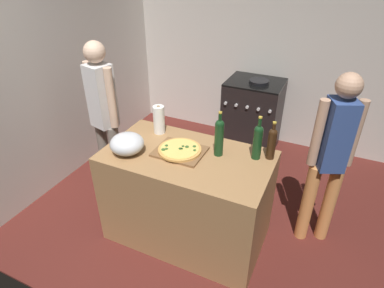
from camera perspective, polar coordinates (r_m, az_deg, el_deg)
ground_plane at (r=3.72m, az=2.74°, el=-8.06°), size 3.82×3.47×0.02m
kitchen_wall_rear at (r=4.42m, az=10.97°, el=17.06°), size 3.82×0.10×2.60m
kitchen_wall_left at (r=3.95m, az=-20.26°, el=14.10°), size 0.10×3.47×2.60m
counter at (r=2.92m, az=-0.84°, el=-9.24°), size 1.38×0.77×0.89m
cutting_board at (r=2.68m, az=-2.15°, el=-1.31°), size 0.40×0.32×0.02m
pizza at (r=2.67m, az=-2.16°, el=-0.94°), size 0.36×0.36×0.03m
mixing_bowl at (r=2.69m, az=-11.29°, el=0.05°), size 0.28×0.28×0.17m
paper_towel_roll at (r=2.94m, az=-5.79°, el=4.26°), size 0.10×0.10×0.26m
wine_bottle_dark at (r=2.58m, az=4.77°, el=1.40°), size 0.07×0.07×0.38m
wine_bottle_clear at (r=2.59m, az=11.41°, el=0.62°), size 0.07×0.07×0.37m
wine_bottle_amber at (r=2.62m, az=13.79°, el=0.33°), size 0.07×0.07×0.32m
stove at (r=4.30m, az=10.47°, el=4.88°), size 0.68×0.59×0.98m
person_in_stripes at (r=3.32m, az=-15.16°, el=5.23°), size 0.37×0.24×1.64m
person_in_red at (r=2.85m, az=23.10°, el=-1.82°), size 0.34×0.26×1.59m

